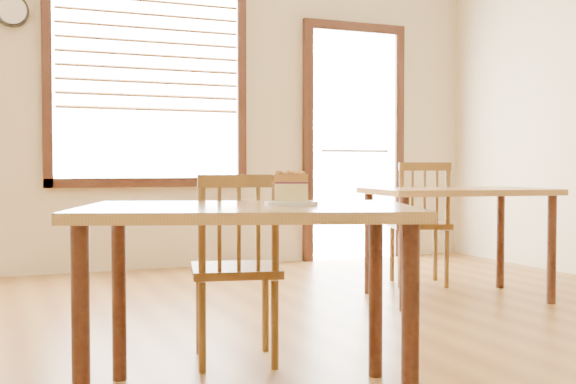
{
  "coord_description": "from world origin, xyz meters",
  "views": [
    {
      "loc": [
        -0.96,
        -2.28,
        0.9
      ],
      "look_at": [
        0.07,
        0.25,
        0.8
      ],
      "focal_mm": 45.0,
      "sensor_mm": 36.0,
      "label": 1
    }
  ],
  "objects_px": {
    "cafe_table_second": "(457,203)",
    "plate": "(291,203)",
    "cafe_chair_main": "(236,267)",
    "cafe_chair_second": "(420,223)",
    "cake_slice": "(291,186)",
    "wall_clock": "(12,10)",
    "cafe_table_main": "(248,231)"
  },
  "relations": [
    {
      "from": "cafe_table_main",
      "to": "cafe_chair_main",
      "type": "distance_m",
      "value": 0.61
    },
    {
      "from": "cafe_table_second",
      "to": "cafe_chair_second",
      "type": "height_order",
      "value": "cafe_chair_second"
    },
    {
      "from": "cafe_chair_main",
      "to": "cake_slice",
      "type": "relative_size",
      "value": 5.79
    },
    {
      "from": "cafe_table_second",
      "to": "plate",
      "type": "relative_size",
      "value": 6.33
    },
    {
      "from": "plate",
      "to": "cafe_chair_second",
      "type": "bearing_deg",
      "value": 47.79
    },
    {
      "from": "plate",
      "to": "cafe_table_main",
      "type": "bearing_deg",
      "value": 163.31
    },
    {
      "from": "cafe_table_main",
      "to": "cafe_table_second",
      "type": "height_order",
      "value": "same"
    },
    {
      "from": "cafe_table_main",
      "to": "cafe_table_second",
      "type": "distance_m",
      "value": 2.54
    },
    {
      "from": "cafe_table_second",
      "to": "plate",
      "type": "bearing_deg",
      "value": -131.23
    },
    {
      "from": "wall_clock",
      "to": "plate",
      "type": "height_order",
      "value": "wall_clock"
    },
    {
      "from": "cafe_chair_second",
      "to": "cafe_table_main",
      "type": "bearing_deg",
      "value": 65.01
    },
    {
      "from": "cafe_chair_main",
      "to": "cake_slice",
      "type": "height_order",
      "value": "cake_slice"
    },
    {
      "from": "cafe_chair_second",
      "to": "plate",
      "type": "distance_m",
      "value": 2.91
    },
    {
      "from": "cafe_chair_main",
      "to": "wall_clock",
      "type": "bearing_deg",
      "value": -61.67
    },
    {
      "from": "cafe_table_second",
      "to": "cafe_chair_second",
      "type": "distance_m",
      "value": 0.6
    },
    {
      "from": "cafe_chair_main",
      "to": "cafe_chair_second",
      "type": "relative_size",
      "value": 0.93
    },
    {
      "from": "wall_clock",
      "to": "cafe_chair_main",
      "type": "bearing_deg",
      "value": -74.77
    },
    {
      "from": "cafe_table_second",
      "to": "cake_slice",
      "type": "relative_size",
      "value": 8.47
    },
    {
      "from": "cafe_chair_main",
      "to": "cafe_chair_second",
      "type": "xyz_separation_m",
      "value": [
        1.96,
        1.54,
        0.03
      ]
    },
    {
      "from": "cafe_chair_second",
      "to": "plate",
      "type": "relative_size",
      "value": 4.65
    },
    {
      "from": "cafe_chair_main",
      "to": "cafe_table_second",
      "type": "relative_size",
      "value": 0.68
    },
    {
      "from": "cake_slice",
      "to": "cafe_chair_second",
      "type": "bearing_deg",
      "value": 68.45
    },
    {
      "from": "cafe_table_second",
      "to": "cafe_table_main",
      "type": "bearing_deg",
      "value": -134.29
    },
    {
      "from": "cafe_table_main",
      "to": "cafe_chair_main",
      "type": "xyz_separation_m",
      "value": [
        0.14,
        0.55,
        -0.21
      ]
    },
    {
      "from": "cafe_table_main",
      "to": "cafe_table_second",
      "type": "relative_size",
      "value": 1.12
    },
    {
      "from": "wall_clock",
      "to": "cafe_chair_main",
      "type": "relative_size",
      "value": 0.3
    },
    {
      "from": "plate",
      "to": "cake_slice",
      "type": "bearing_deg",
      "value": -139.95
    },
    {
      "from": "cafe_chair_main",
      "to": "plate",
      "type": "bearing_deg",
      "value": 105.02
    },
    {
      "from": "plate",
      "to": "cafe_table_second",
      "type": "bearing_deg",
      "value": 40.1
    },
    {
      "from": "cafe_table_main",
      "to": "cafe_table_second",
      "type": "bearing_deg",
      "value": 56.52
    },
    {
      "from": "cafe_chair_second",
      "to": "plate",
      "type": "xyz_separation_m",
      "value": [
        -1.94,
        -2.14,
        0.28
      ]
    },
    {
      "from": "cafe_table_second",
      "to": "cafe_chair_second",
      "type": "xyz_separation_m",
      "value": [
        0.07,
        0.57,
        -0.17
      ]
    }
  ]
}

